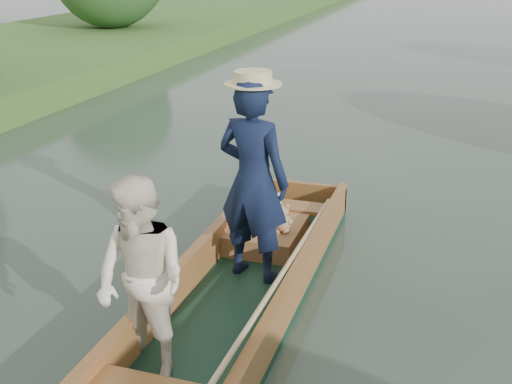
% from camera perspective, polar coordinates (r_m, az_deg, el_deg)
% --- Properties ---
extents(ground, '(120.00, 120.00, 0.00)m').
position_cam_1_polar(ground, '(5.96, -1.80, -10.56)').
color(ground, '#283D30').
rests_on(ground, ground).
extents(punt, '(1.32, 5.00, 2.07)m').
position_cam_1_polar(punt, '(5.62, -3.10, -5.17)').
color(punt, '#133221').
rests_on(punt, ground).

